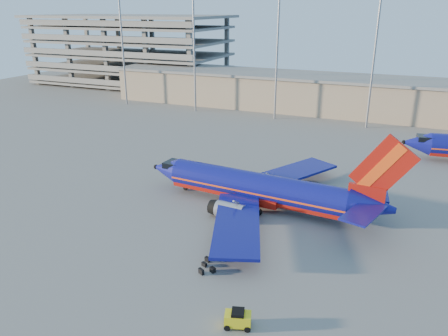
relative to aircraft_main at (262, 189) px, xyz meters
The scene contains 7 objects.
ground 7.58m from the aircraft_main, behind, with size 220.00×220.00×0.00m, color slate.
terminal_building 57.51m from the aircraft_main, 87.15° to the left, with size 122.00×16.00×8.50m.
parking_garage 101.31m from the aircraft_main, 133.27° to the left, with size 62.00×32.00×21.40m.
light_mast_row 47.90m from the aircraft_main, 92.70° to the left, with size 101.60×1.60×28.65m.
aircraft_main is the anchor object (origin of this frame).
baggage_tug 22.53m from the aircraft_main, 76.37° to the right, with size 2.37×1.82×1.51m.
luggage_pile 15.62m from the aircraft_main, 91.59° to the right, with size 1.86×2.66×0.53m.
Camera 1 is at (22.46, -47.48, 23.81)m, focal length 35.00 mm.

